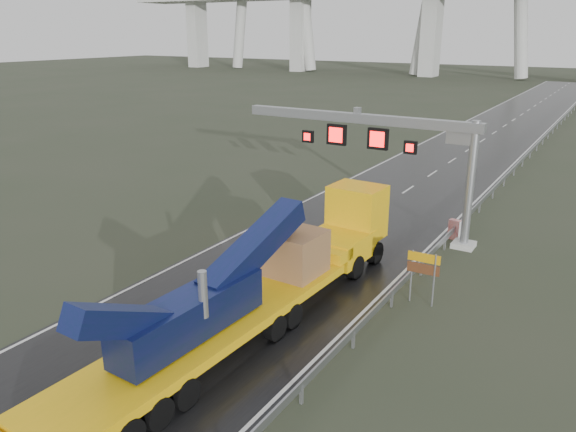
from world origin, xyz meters
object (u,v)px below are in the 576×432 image
Objects in this scene: sign_gantry at (389,141)px; striped_barrier at (455,230)px; heavy_haul_truck at (278,271)px; exit_sign_pair at (423,268)px.

striped_barrier is at bearing 15.00° from sign_gantry.
heavy_haul_truck is (-0.18, -11.86, -3.74)m from sign_gantry.
striped_barrier is (-1.04, 9.05, -1.15)m from exit_sign_pair.
heavy_haul_truck reaches higher than exit_sign_pair.
exit_sign_pair is (5.18, 3.87, -0.14)m from heavy_haul_truck.
sign_gantry is at bearing 119.86° from exit_sign_pair.
exit_sign_pair is at bearing -58.00° from sign_gantry.
heavy_haul_truck is at bearing -90.88° from sign_gantry.
heavy_haul_truck is 6.46m from exit_sign_pair.
sign_gantry is 12.60× the size of striped_barrier.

